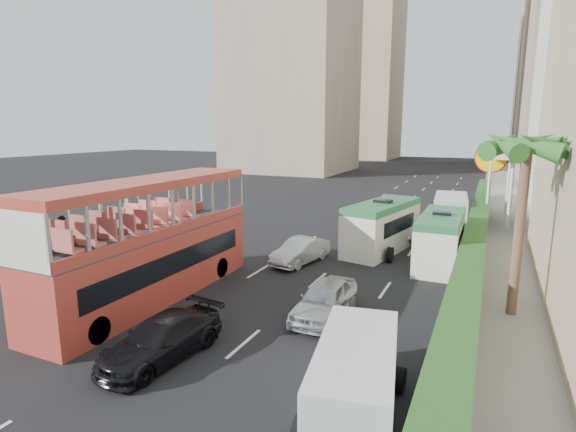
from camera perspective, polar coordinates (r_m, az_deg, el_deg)
The scene contains 19 objects.
ground_plane at distance 17.14m, azimuth -1.00°, elevation -13.39°, with size 200.00×200.00×0.00m, color black.
double_decker_bus at distance 19.51m, azimuth -17.17°, elevation -2.95°, with size 2.50×11.00×5.06m, color #B53B2E.
car_silver_lane_a at distance 24.15m, azimuth 1.57°, elevation -5.97°, with size 1.39×3.98×1.31m, color silver.
car_silver_lane_b at distance 17.68m, azimuth 4.67°, elevation -12.62°, with size 1.65×4.11×1.40m, color silver.
car_black at distance 15.33m, azimuth -15.63°, elevation -16.96°, with size 1.80×4.42×1.28m, color black.
van_asset at distance 30.41m, azimuth 13.90°, elevation -2.69°, with size 2.42×5.25×1.46m, color silver.
minibus_near at distance 26.79m, azimuth 11.84°, elevation -1.32°, with size 2.15×6.45×2.86m, color silver.
minibus_far at distance 24.89m, azimuth 18.78°, elevation -2.86°, with size 2.02×6.05×2.68m, color silver.
panel_van_near at distance 12.03m, azimuth 8.59°, elevation -19.91°, with size 1.88×4.71×1.88m, color silver.
panel_van_far at distance 35.02m, azimuth 19.91°, elevation 0.63°, with size 2.22×5.55×2.22m, color silver.
sidewalk at distance 39.76m, azimuth 27.34°, elevation -0.26°, with size 6.00×120.00×0.18m, color #99968C.
kerb_wall at distance 28.80m, azimuth 22.81°, elevation -2.63°, with size 0.30×44.00×1.00m, color silver.
hedge at distance 28.62m, azimuth 22.93°, elevation -0.98°, with size 1.10×44.00×0.70m, color #2D6626.
palm_tree at distance 18.48m, azimuth 27.28°, elevation -1.78°, with size 0.36×0.36×6.40m, color brown.
shell_station at distance 37.46m, azimuth 29.35°, elevation 3.05°, with size 6.50×8.00×5.50m, color silver.
tower_far_a at distance 97.75m, azimuth 31.99°, elevation 18.34°, with size 14.00×14.00×44.00m, color tan.
tower_far_b at distance 119.20m, azimuth 30.55°, elevation 15.92°, with size 14.00×14.00×40.00m, color tan.
tower_left_a at distance 77.90m, azimuth 0.53°, elevation 25.23°, with size 18.00×18.00×52.00m, color tan.
tower_left_b at distance 109.11m, azimuth 9.49°, elevation 19.43°, with size 16.00×16.00×46.00m, color tan.
Camera 1 is at (6.72, -14.06, 7.13)m, focal length 28.00 mm.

